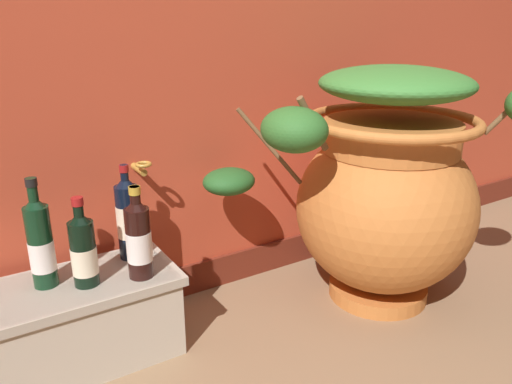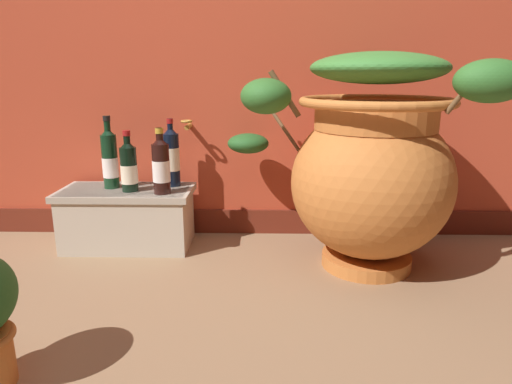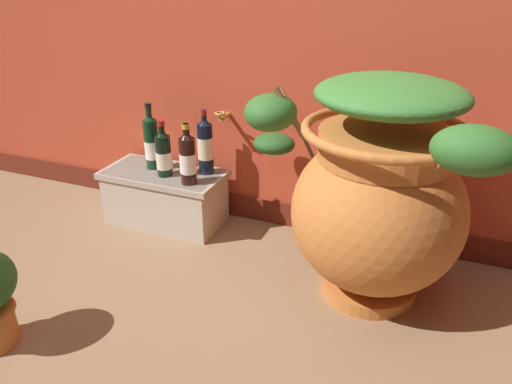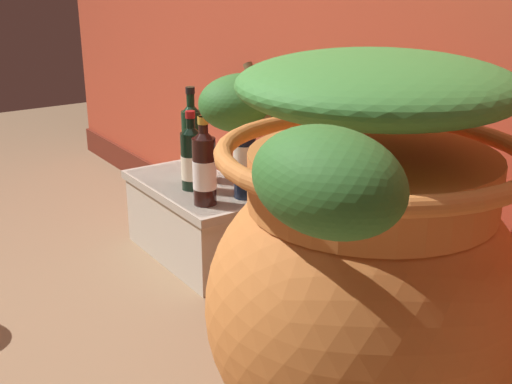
% 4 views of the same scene
% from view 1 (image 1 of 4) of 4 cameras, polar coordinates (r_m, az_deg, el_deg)
% --- Properties ---
extents(terracotta_urn, '(1.01, 0.79, 0.90)m').
position_cam_1_polar(terracotta_urn, '(1.95, 14.35, 0.40)').
color(terracotta_urn, '#C17033').
rests_on(terracotta_urn, ground_plane).
extents(stone_ledge, '(0.62, 0.31, 0.29)m').
position_cam_1_polar(stone_ledge, '(1.75, -19.21, -13.25)').
color(stone_ledge, beige).
rests_on(stone_ledge, ground_plane).
extents(wine_bottle_left, '(0.08, 0.08, 0.33)m').
position_cam_1_polar(wine_bottle_left, '(1.74, -14.17, -2.70)').
color(wine_bottle_left, black).
rests_on(wine_bottle_left, stone_ledge).
extents(wine_bottle_middle, '(0.08, 0.08, 0.28)m').
position_cam_1_polar(wine_bottle_middle, '(1.61, -18.85, -6.09)').
color(wine_bottle_middle, black).
rests_on(wine_bottle_middle, stone_ledge).
extents(wine_bottle_right, '(0.08, 0.08, 0.30)m').
position_cam_1_polar(wine_bottle_right, '(1.61, -13.06, -5.03)').
color(wine_bottle_right, black).
rests_on(wine_bottle_right, stone_ledge).
extents(wine_bottle_back, '(0.07, 0.07, 0.34)m').
position_cam_1_polar(wine_bottle_back, '(1.64, -23.07, -5.21)').
color(wine_bottle_back, black).
rests_on(wine_bottle_back, stone_ledge).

